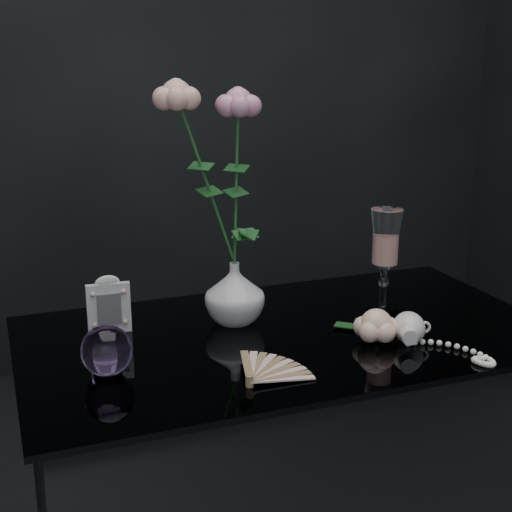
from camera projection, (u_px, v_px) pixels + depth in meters
name	position (u px, v px, depth m)	size (l,w,h in m)	color
table	(287.00, 497.00, 1.53)	(1.05, 0.58, 0.76)	black
vase	(235.00, 293.00, 1.46)	(0.12, 0.12, 0.13)	silver
wine_glass	(385.00, 261.00, 1.52)	(0.07, 0.07, 0.22)	white
picture_frame	(109.00, 304.00, 1.41)	(0.09, 0.07, 0.12)	silver
paperweight	(107.00, 350.00, 1.22)	(0.09, 0.09, 0.09)	#B682D3
paper_fan	(250.00, 380.00, 1.19)	(0.23, 0.18, 0.02)	beige
loose_rose	(376.00, 325.00, 1.37)	(0.15, 0.19, 0.07)	#FFC4A4
pearl_jar	(409.00, 326.00, 1.37)	(0.21, 0.22, 0.06)	silver
roses	(217.00, 164.00, 1.37)	(0.21, 0.12, 0.41)	#E4A794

